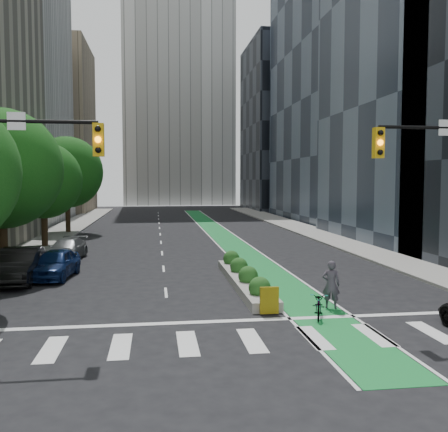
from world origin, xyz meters
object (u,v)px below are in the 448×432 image
object	(u,v)px
parked_car_left_mid	(19,265)
parked_car_left_far	(67,249)
parked_car_left_near	(55,264)
bicycle	(319,304)
cyclist	(331,285)
median_planter	(244,278)

from	to	relation	value
parked_car_left_mid	parked_car_left_far	bearing A→B (deg)	79.85
parked_car_left_near	parked_car_left_far	xyz separation A→B (m)	(-0.45, 5.97, -0.08)
parked_car_left_mid	bicycle	bearing A→B (deg)	-33.76
parked_car_left_near	parked_car_left_mid	world-z (taller)	parked_car_left_mid
bicycle	parked_car_left_mid	size ratio (longest dim) A/B	0.35
cyclist	parked_car_left_near	world-z (taller)	cyclist
parked_car_left_mid	cyclist	bearing A→B (deg)	-28.38
parked_car_left_far	bicycle	bearing A→B (deg)	-46.60
bicycle	parked_car_left_near	world-z (taller)	parked_car_left_near
cyclist	parked_car_left_mid	xyz separation A→B (m)	(-13.28, 6.81, -0.10)
median_planter	bicycle	world-z (taller)	median_planter
bicycle	cyclist	world-z (taller)	cyclist
bicycle	parked_car_left_mid	bearing A→B (deg)	166.54
bicycle	parked_car_left_near	xyz separation A→B (m)	(-10.91, 8.79, 0.27)
cyclist	parked_car_left_near	distance (m)	14.05
median_planter	parked_car_left_near	world-z (taller)	parked_car_left_near
parked_car_left_mid	median_planter	bearing A→B (deg)	-12.70
parked_car_left_near	parked_car_left_far	distance (m)	5.99
cyclist	parked_car_left_mid	world-z (taller)	cyclist
parked_car_left_mid	parked_car_left_near	bearing A→B (deg)	28.47
parked_car_left_mid	parked_car_left_far	distance (m)	6.92
bicycle	parked_car_left_far	xyz separation A→B (m)	(-11.36, 14.76, 0.19)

